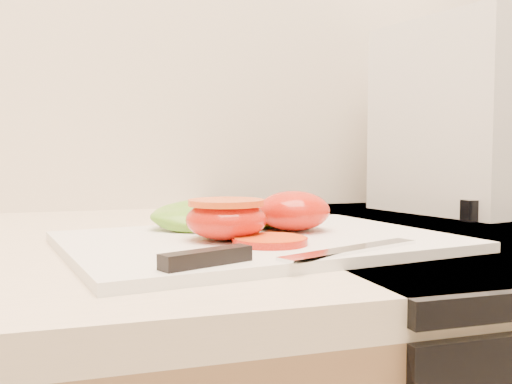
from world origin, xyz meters
name	(u,v)px	position (x,y,z in m)	size (l,w,h in m)	color
cutting_board	(259,241)	(0.14, 1.58, 0.94)	(0.38, 0.27, 0.01)	silver
tomato_half_dome	(294,211)	(0.19, 1.61, 0.96)	(0.08, 0.08, 0.04)	red
tomato_half_cut	(226,218)	(0.10, 1.57, 0.96)	(0.08, 0.08, 0.04)	red
tomato_slice_0	(270,241)	(0.13, 1.53, 0.94)	(0.07, 0.07, 0.01)	orange
lettuce_leaf_0	(215,216)	(0.11, 1.65, 0.95)	(0.14, 0.10, 0.03)	#579327
lettuce_leaf_1	(250,216)	(0.16, 1.67, 0.95)	(0.10, 0.08, 0.02)	#579327
knife	(268,254)	(0.11, 1.46, 0.94)	(0.25, 0.08, 0.01)	silver
appliance	(467,119)	(0.56, 1.80, 1.08)	(0.20, 0.25, 0.30)	silver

